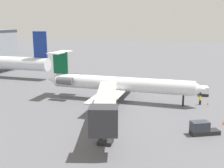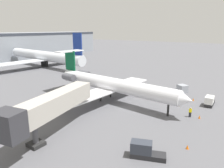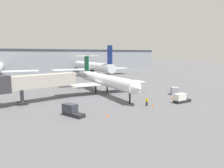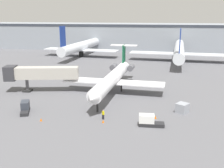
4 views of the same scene
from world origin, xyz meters
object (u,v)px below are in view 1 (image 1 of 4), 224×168
Objects in this scene: traffic_cone_near at (208,103)px; traffic_cone_mid at (223,123)px; jet_bridge at (106,106)px; baggage_tug_trailing at (202,129)px; traffic_cone_far at (188,92)px; regional_jet at (117,83)px; cargo_container_uld at (171,84)px; ground_crew_marshaller at (200,100)px; baggage_tug_lead at (204,91)px.

traffic_cone_near is 10.36m from traffic_cone_mid.
jet_bridge reaches higher than baggage_tug_trailing.
traffic_cone_mid is 19.22m from traffic_cone_far.
traffic_cone_near is at bearing -86.72° from regional_jet.
cargo_container_uld is 6.00m from traffic_cone_far.
baggage_tug_trailing is 15.13m from traffic_cone_near.
baggage_tug_trailing reaches higher than traffic_cone_mid.
ground_crew_marshaller is 7.81m from baggage_tug_lead.
ground_crew_marshaller is at bearing 168.63° from baggage_tug_lead.
traffic_cone_far is at bearing -56.36° from regional_jet.
cargo_container_uld is at bearing 18.33° from traffic_cone_mid.
jet_bridge is at bearing 142.14° from ground_crew_marshaller.
traffic_cone_mid is (-10.32, -0.96, 0.00)m from traffic_cone_near.
regional_jet is 11.83× the size of cargo_container_uld.
baggage_tug_lead and baggage_tug_trailing have the same top height.
regional_jet is 20.41m from baggage_tug_trailing.
cargo_container_uld is at bearing 50.11° from baggage_tug_lead.
regional_jet is at bearing 123.64° from traffic_cone_far.
traffic_cone_mid is (-17.70, -0.87, -0.56)m from baggage_tug_lead.
baggage_tug_lead is (25.46, -15.38, -3.43)m from jet_bridge.
regional_jet is 17.67m from traffic_cone_near.
baggage_tug_trailing is 1.57× the size of cargo_container_uld.
baggage_tug_trailing is at bearing 175.40° from ground_crew_marshaller.
traffic_cone_far is (8.46, 3.14, 0.00)m from traffic_cone_near.
regional_jet is 17.83m from cargo_container_uld.
baggage_tug_lead is (7.66, -1.54, -0.02)m from ground_crew_marshaller.
baggage_tug_trailing is at bearing -171.50° from cargo_container_uld.
ground_crew_marshaller is 10.35m from traffic_cone_mid.
jet_bridge is 30.05× the size of traffic_cone_far.
baggage_tug_trailing is at bearing -133.36° from regional_jet.
ground_crew_marshaller reaches higher than traffic_cone_mid.
regional_jet is at bearing 115.67° from baggage_tug_lead.
traffic_cone_mid is (-10.04, -2.41, -0.58)m from ground_crew_marshaller.
jet_bridge is at bearing 155.39° from traffic_cone_far.
baggage_tug_trailing reaches higher than ground_crew_marshaller.
traffic_cone_mid is at bearing -64.48° from jet_bridge.
traffic_cone_near and traffic_cone_far have the same top height.
regional_jet reaches higher than traffic_cone_far.
jet_bridge reaches higher than baggage_tug_lead.
jet_bridge is 29.47m from traffic_cone_far.
ground_crew_marshaller is 3.07× the size of traffic_cone_near.
regional_jet is 7.53× the size of baggage_tug_trailing.
regional_jet is at bearing 46.64° from baggage_tug_trailing.
baggage_tug_trailing is (-22.27, 2.72, 0.00)m from baggage_tug_lead.
ground_crew_marshaller is (0.72, -15.89, -2.65)m from regional_jet.
traffic_cone_mid is (-23.48, -7.78, -0.60)m from cargo_container_uld.
ground_crew_marshaller is at bearing -169.10° from traffic_cone_far.
jet_bridge is at bearing 139.77° from traffic_cone_near.
baggage_tug_trailing is at bearing 141.83° from traffic_cone_mid.
regional_jet is 18.86× the size of ground_crew_marshaller.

